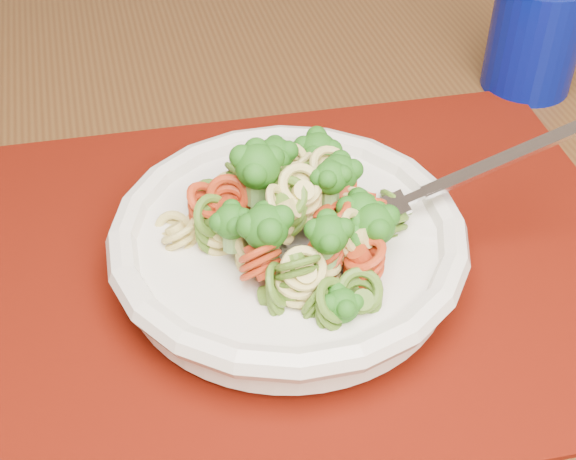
{
  "coord_description": "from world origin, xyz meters",
  "views": [
    {
      "loc": [
        -0.29,
        0.34,
        1.09
      ],
      "look_at": [
        -0.27,
        0.72,
        0.75
      ],
      "focal_mm": 50.0,
      "sensor_mm": 36.0,
      "label": 1
    }
  ],
  "objects": [
    {
      "name": "fork",
      "position": [
        -0.2,
        0.73,
        0.75
      ],
      "size": [
        0.18,
        0.05,
        0.08
      ],
      "primitive_type": null,
      "rotation": [
        0.0,
        -0.35,
        0.17
      ],
      "color": "silver",
      "rests_on": "pasta_bowl"
    },
    {
      "name": "placemat",
      "position": [
        -0.26,
        0.73,
        0.71
      ],
      "size": [
        0.51,
        0.42,
        0.0
      ],
      "primitive_type": "cube",
      "rotation": [
        0.0,
        0.0,
        0.14
      ],
      "color": "#540E03",
      "rests_on": "dining_table"
    },
    {
      "name": "dining_table",
      "position": [
        -0.34,
        0.79,
        0.6
      ],
      "size": [
        1.44,
        1.08,
        0.7
      ],
      "rotation": [
        0.0,
        0.0,
        0.2
      ],
      "color": "#4A2E14",
      "rests_on": "ground"
    },
    {
      "name": "tumbler",
      "position": [
        -0.04,
        0.96,
        0.75
      ],
      "size": [
        0.08,
        0.08,
        0.1
      ],
      "primitive_type": "cylinder",
      "color": "#040E62",
      "rests_on": "dining_table"
    },
    {
      "name": "pasta_bowl",
      "position": [
        -0.27,
        0.72,
        0.73
      ],
      "size": [
        0.24,
        0.24,
        0.05
      ],
      "color": "silver",
      "rests_on": "placemat"
    },
    {
      "name": "pasta_broccoli_heap",
      "position": [
        -0.27,
        0.72,
        0.75
      ],
      "size": [
        0.2,
        0.2,
        0.06
      ],
      "primitive_type": null,
      "color": "tan",
      "rests_on": "pasta_bowl"
    }
  ]
}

